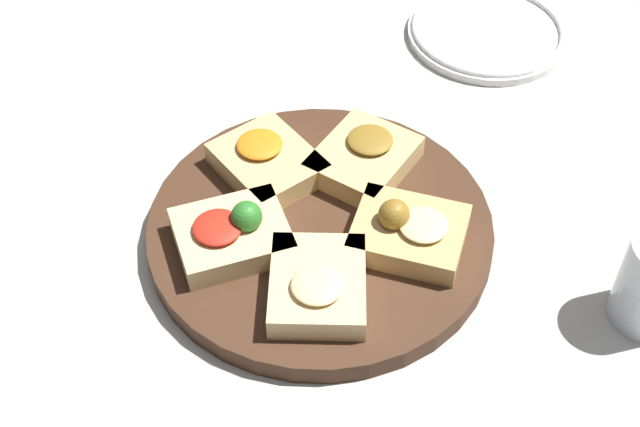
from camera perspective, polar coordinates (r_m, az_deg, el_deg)
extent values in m
plane|color=beige|center=(0.89, 0.00, -1.55)|extent=(3.00, 3.00, 0.00)
cylinder|color=#422819|center=(0.89, 0.00, -1.06)|extent=(0.34, 0.34, 0.02)
cube|color=#DBB775|center=(0.92, -3.37, 3.23)|extent=(0.12, 0.13, 0.03)
ellipsoid|color=orange|center=(0.91, -3.89, 4.45)|extent=(0.06, 0.06, 0.01)
cube|color=#E5C689|center=(0.85, -5.65, -1.43)|extent=(0.14, 0.13, 0.03)
ellipsoid|color=red|center=(0.84, -6.59, -0.88)|extent=(0.07, 0.07, 0.01)
sphere|color=#2D7A28|center=(0.84, -4.72, -0.19)|extent=(0.03, 0.03, 0.03)
cube|color=#E5C689|center=(0.81, -0.15, -4.61)|extent=(0.13, 0.13, 0.03)
ellipsoid|color=beige|center=(0.79, -0.18, -4.60)|extent=(0.06, 0.06, 0.01)
cube|color=tan|center=(0.85, 5.69, -1.28)|extent=(0.11, 0.12, 0.03)
ellipsoid|color=beige|center=(0.84, 6.64, -0.71)|extent=(0.06, 0.06, 0.01)
sphere|color=olive|center=(0.84, 4.76, -0.07)|extent=(0.03, 0.03, 0.03)
cube|color=#DBB775|center=(0.92, 3.02, 3.40)|extent=(0.11, 0.09, 0.03)
ellipsoid|color=olive|center=(0.92, 3.48, 4.64)|extent=(0.05, 0.05, 0.01)
cylinder|color=white|center=(1.16, 10.66, 11.26)|extent=(0.20, 0.20, 0.01)
torus|color=white|center=(1.16, 10.71, 11.54)|extent=(0.19, 0.19, 0.01)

